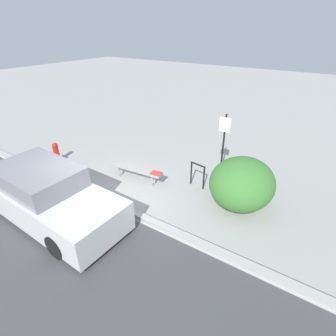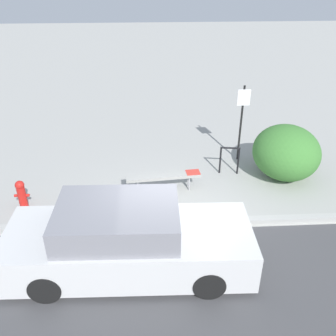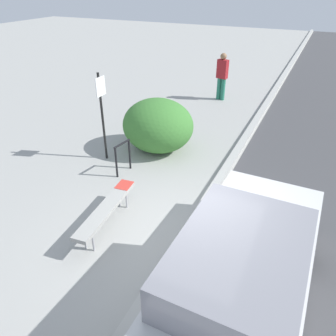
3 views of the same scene
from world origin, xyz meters
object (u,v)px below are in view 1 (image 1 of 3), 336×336
sign_post (223,142)px  parked_car_near (46,195)px  fire_hydrant (56,152)px  bench (136,169)px  bike_rack (198,173)px

sign_post → parked_car_near: size_ratio=0.49×
fire_hydrant → parked_car_near: 3.42m
fire_hydrant → parked_car_near: (2.64, -2.17, 0.25)m
bench → fire_hydrant: fire_hydrant is taller
fire_hydrant → parked_car_near: bearing=-39.4°
bike_rack → fire_hydrant: size_ratio=1.08×
bench → sign_post: size_ratio=0.85×
fire_hydrant → parked_car_near: parked_car_near is taller
bike_rack → parked_car_near: size_ratio=0.17×
bike_rack → sign_post: sign_post is taller
sign_post → parked_car_near: bearing=-125.8°
bike_rack → sign_post: 1.28m
bench → sign_post: (2.32, 1.61, 0.95)m
sign_post → fire_hydrant: bearing=-159.2°
bench → parked_car_near: (-0.83, -2.75, 0.23)m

